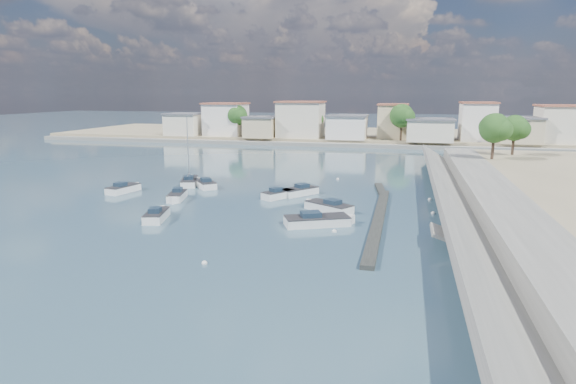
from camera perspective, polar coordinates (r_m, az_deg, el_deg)
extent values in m
plane|color=#2F4A5E|center=(75.47, 6.67, 2.69)|extent=(400.00, 400.00, 0.00)
cube|color=slate|center=(49.13, 24.42, -2.12)|extent=(5.00, 90.00, 1.80)
cube|color=slate|center=(48.49, 19.37, -1.89)|extent=(4.17, 90.00, 2.86)
cube|color=slate|center=(39.95, 20.28, -5.55)|extent=(5.31, 3.50, 1.94)
cube|color=black|center=(45.54, 10.67, -3.22)|extent=(1.00, 26.00, 0.35)
cube|color=black|center=(59.20, 10.97, 0.20)|extent=(2.00, 8.05, 0.30)
cube|color=gray|center=(126.80, 9.66, 6.58)|extent=(160.00, 40.00, 1.40)
cube|color=slate|center=(105.99, 8.80, 5.45)|extent=(160.00, 2.50, 0.80)
cube|color=beige|center=(122.39, -12.10, 7.81)|extent=(8.00, 8.00, 5.00)
cube|color=#595960|center=(122.25, -12.15, 9.06)|extent=(8.48, 8.48, 0.35)
cube|color=white|center=(120.18, -7.36, 8.50)|extent=(9.00, 9.00, 7.50)
cube|color=#99513D|center=(120.03, -7.41, 10.37)|extent=(9.54, 9.54, 0.35)
cube|color=beige|center=(114.19, -3.15, 7.66)|extent=(7.00, 8.00, 4.50)
cube|color=#595960|center=(114.05, -3.17, 8.87)|extent=(7.42, 8.48, 0.35)
cube|color=beige|center=(113.75, 1.52, 8.54)|extent=(10.00, 9.00, 8.00)
cube|color=#99513D|center=(113.60, 1.54, 10.64)|extent=(10.60, 9.54, 0.35)
cube|color=white|center=(111.04, 7.01, 7.60)|extent=(8.50, 8.50, 5.00)
cube|color=#595960|center=(110.89, 7.05, 8.98)|extent=(9.01, 9.01, 0.35)
cube|color=beige|center=(113.22, 12.29, 8.13)|extent=(6.50, 7.50, 7.50)
cube|color=#99513D|center=(113.06, 12.38, 10.12)|extent=(6.89, 7.95, 0.35)
cube|color=beige|center=(109.40, 16.41, 7.02)|extent=(9.50, 9.00, 4.50)
cube|color=#595960|center=(109.24, 16.49, 8.29)|extent=(10.07, 9.54, 0.35)
cube|color=white|center=(113.15, 21.51, 7.72)|extent=(7.00, 8.00, 8.00)
cube|color=#99513D|center=(112.99, 21.67, 9.82)|extent=(7.42, 8.48, 0.35)
cube|color=beige|center=(112.62, 25.64, 6.60)|extent=(8.00, 9.00, 5.00)
cube|color=#595960|center=(112.46, 25.76, 7.95)|extent=(8.48, 9.54, 0.35)
cube|color=beige|center=(115.66, 29.98, 6.91)|extent=(10.50, 8.50, 7.50)
cube|color=#99513D|center=(115.51, 30.18, 8.85)|extent=(11.13, 9.01, 0.35)
cylinder|color=#38281E|center=(116.12, -6.01, 7.40)|extent=(0.44, 0.44, 3.38)
sphere|color=#1D4617|center=(115.91, -6.04, 9.04)|extent=(4.80, 4.80, 4.80)
sphere|color=#1D4617|center=(115.06, -5.72, 8.92)|extent=(3.60, 3.60, 3.60)
sphere|color=#1D4617|center=(116.59, -6.32, 9.13)|extent=(3.30, 3.30, 3.30)
cylinder|color=#38281E|center=(114.31, 3.11, 7.26)|extent=(0.44, 0.44, 2.93)
sphere|color=#1D4617|center=(114.12, 3.12, 8.71)|extent=(4.16, 4.16, 4.16)
sphere|color=#1D4617|center=(113.48, 3.46, 8.59)|extent=(3.12, 3.12, 3.12)
sphere|color=#1D4617|center=(114.61, 2.84, 8.79)|extent=(2.86, 2.86, 2.86)
cylinder|color=#38281E|center=(108.33, 13.23, 6.90)|extent=(0.44, 0.44, 3.60)
sphere|color=#1D4617|center=(108.11, 13.32, 8.78)|extent=(5.12, 5.12, 5.12)
sphere|color=#1D4617|center=(107.47, 13.83, 8.61)|extent=(3.84, 3.84, 3.84)
sphere|color=#1D4617|center=(108.59, 12.90, 8.90)|extent=(3.52, 3.52, 3.52)
cylinder|color=#38281E|center=(112.32, 21.48, 6.45)|extent=(0.44, 0.44, 3.15)
sphere|color=#1D4617|center=(112.12, 21.60, 8.03)|extent=(4.48, 4.48, 4.48)
sphere|color=#1D4617|center=(111.70, 22.06, 7.88)|extent=(3.36, 3.36, 3.36)
sphere|color=#1D4617|center=(112.44, 21.22, 8.14)|extent=(3.08, 3.08, 3.08)
cylinder|color=#38281E|center=(114.60, 29.51, 5.72)|extent=(0.44, 0.44, 2.70)
sphere|color=#1D4617|center=(114.42, 29.65, 7.05)|extent=(3.84, 3.84, 3.84)
sphere|color=#1D4617|center=(114.16, 30.05, 6.91)|extent=(2.88, 2.88, 2.88)
sphere|color=#1D4617|center=(114.60, 29.32, 7.15)|extent=(2.64, 2.64, 2.64)
cylinder|color=#38281E|center=(79.49, 23.10, 4.75)|extent=(0.44, 0.44, 3.15)
sphere|color=#1D4617|center=(79.22, 23.28, 6.98)|extent=(4.48, 4.48, 4.48)
sphere|color=#1D4617|center=(78.82, 23.94, 6.75)|extent=(3.36, 3.36, 3.36)
sphere|color=#1D4617|center=(79.51, 22.74, 7.14)|extent=(3.08, 3.08, 3.08)
cylinder|color=#38281E|center=(86.09, 25.11, 4.97)|extent=(0.44, 0.44, 2.93)
sphere|color=#1D4617|center=(85.85, 25.27, 6.88)|extent=(4.16, 4.16, 4.16)
sphere|color=#1D4617|center=(85.51, 25.84, 6.69)|extent=(3.12, 3.12, 3.12)
sphere|color=#1D4617|center=(86.10, 24.80, 7.02)|extent=(2.86, 2.86, 2.86)
cube|color=white|center=(46.89, -15.31, -2.85)|extent=(2.60, 4.42, 1.00)
cube|color=white|center=(48.56, -14.79, -2.32)|extent=(1.57, 1.57, 1.00)
cube|color=#262628|center=(46.77, -15.34, -2.26)|extent=(2.63, 4.43, 0.08)
cube|color=#1B2C3D|center=(46.33, -15.49, -2.09)|extent=(1.28, 1.45, 0.48)
cube|color=white|center=(54.44, -1.16, -0.43)|extent=(3.45, 4.09, 1.00)
cube|color=white|center=(55.52, 0.12, -0.18)|extent=(1.30, 1.30, 1.00)
cube|color=#262628|center=(54.34, -1.16, 0.09)|extent=(3.48, 4.11, 0.08)
cube|color=#1B2C3D|center=(54.04, -1.47, 0.28)|extent=(1.45, 1.51, 0.48)
cube|color=white|center=(48.72, 4.86, -1.92)|extent=(5.26, 4.22, 1.00)
cube|color=white|center=(50.09, 2.97, -1.51)|extent=(1.63, 1.63, 1.00)
cube|color=#262628|center=(48.60, 4.87, -1.35)|extent=(5.28, 4.25, 0.08)
cube|color=#1B2C3D|center=(48.24, 5.32, -1.17)|extent=(1.89, 1.79, 0.48)
cube|color=white|center=(56.17, 1.30, -0.04)|extent=(4.32, 4.89, 1.00)
cube|color=white|center=(54.91, -0.27, -0.32)|extent=(1.53, 1.53, 1.00)
cube|color=#262628|center=(56.07, 1.30, 0.46)|extent=(4.35, 4.91, 0.08)
cube|color=#1B2C3D|center=(56.32, 1.66, 0.75)|extent=(1.79, 1.83, 0.48)
cube|color=white|center=(60.90, -18.93, 0.24)|extent=(2.56, 4.52, 1.00)
cube|color=white|center=(62.17, -17.75, 0.55)|extent=(1.65, 1.65, 1.00)
cube|color=#262628|center=(60.80, -18.96, 0.70)|extent=(2.59, 4.53, 0.08)
cube|color=#1B2C3D|center=(60.47, -19.26, 0.86)|extent=(1.29, 1.47, 0.48)
cube|color=white|center=(61.54, -9.81, 0.83)|extent=(4.22, 4.53, 1.00)
cube|color=white|center=(63.33, -10.31, 1.12)|extent=(1.36, 1.36, 1.00)
cube|color=#262628|center=(61.45, -9.83, 1.28)|extent=(4.24, 4.56, 0.08)
cube|color=#1B2C3D|center=(60.99, -9.72, 1.44)|extent=(1.70, 1.73, 0.48)
cube|color=white|center=(55.10, -12.99, -0.58)|extent=(2.42, 4.24, 1.00)
cube|color=white|center=(53.46, -13.40, -0.98)|extent=(1.47, 1.47, 1.00)
cube|color=#262628|center=(55.00, -13.02, -0.07)|extent=(2.45, 4.25, 0.08)
cube|color=#1B2C3D|center=(55.33, -12.94, 0.26)|extent=(1.20, 1.39, 0.48)
cube|color=white|center=(43.52, 3.45, -3.57)|extent=(6.17, 4.46, 1.00)
cube|color=white|center=(44.18, 6.56, -3.39)|extent=(2.05, 2.05, 1.00)
cube|color=#262628|center=(43.39, 3.46, -2.93)|extent=(6.19, 4.50, 0.08)
cube|color=#1B2C3D|center=(43.19, 2.72, -2.66)|extent=(2.16, 2.00, 0.48)
cube|color=white|center=(63.65, -11.60, 1.12)|extent=(3.51, 5.66, 1.00)
cube|color=white|center=(65.97, -11.42, 1.50)|extent=(1.68, 1.68, 1.00)
cube|color=#262628|center=(63.56, -11.62, 1.56)|extent=(3.55, 5.67, 0.08)
cube|color=#1B2C3D|center=(63.00, -11.67, 1.69)|extent=(1.59, 1.89, 0.48)
cylinder|color=silver|center=(63.00, -11.77, 5.14)|extent=(0.12, 0.12, 8.00)
cylinder|color=silver|center=(62.27, -11.75, 2.00)|extent=(0.89, 2.28, 0.08)
sphere|color=white|center=(41.57, 5.51, -4.70)|extent=(0.41, 0.41, 0.41)
sphere|color=white|center=(49.61, 16.81, -2.44)|extent=(0.41, 0.41, 0.41)
sphere|color=white|center=(34.48, -9.87, -8.33)|extent=(0.41, 0.41, 0.41)
sphere|color=white|center=(55.79, 16.46, -0.88)|extent=(0.41, 0.41, 0.41)
sphere|color=white|center=(57.98, -1.63, 0.07)|extent=(0.41, 0.41, 0.41)
sphere|color=white|center=(66.29, 5.92, 1.50)|extent=(0.41, 0.41, 0.41)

